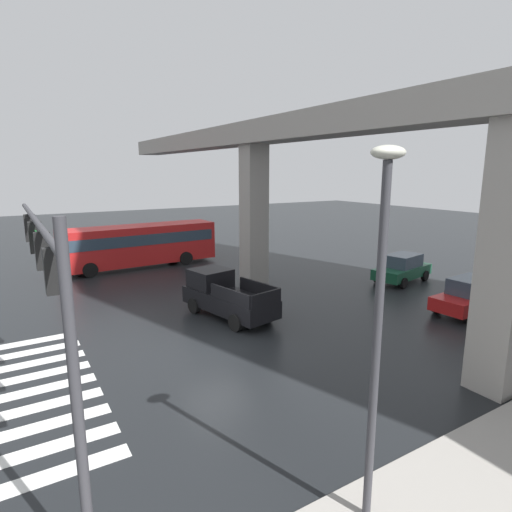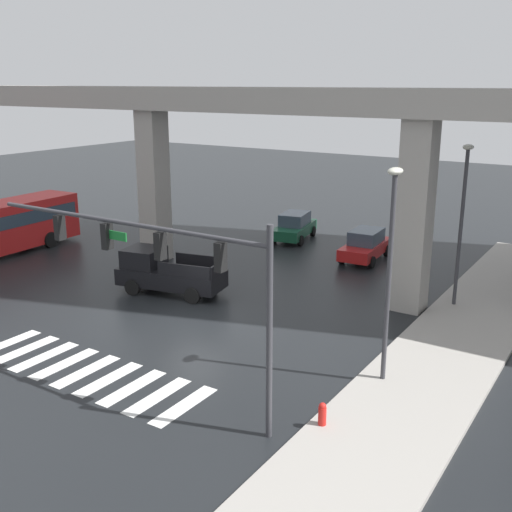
{
  "view_description": "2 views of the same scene",
  "coord_description": "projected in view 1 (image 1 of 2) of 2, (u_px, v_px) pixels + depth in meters",
  "views": [
    {
      "loc": [
        13.94,
        -6.63,
        6.83
      ],
      "look_at": [
        -0.26,
        1.94,
        3.43
      ],
      "focal_mm": 29.34,
      "sensor_mm": 36.0,
      "label": 1
    },
    {
      "loc": [
        15.59,
        -19.21,
        9.76
      ],
      "look_at": [
        1.56,
        2.61,
        2.38
      ],
      "focal_mm": 43.18,
      "sensor_mm": 36.0,
      "label": 2
    }
  ],
  "objects": [
    {
      "name": "ground_plane",
      "position": [
        217.0,
        348.0,
        16.42
      ],
      "size": [
        120.0,
        120.0,
        0.0
      ],
      "primitive_type": "plane",
      "color": "black"
    },
    {
      "name": "crosswalk_stripes",
      "position": [
        49.0,
        387.0,
        13.39
      ],
      "size": [
        9.35,
        2.8,
        0.01
      ],
      "color": "silver",
      "rests_on": "ground"
    },
    {
      "name": "elevated_overpass",
      "position": [
        342.0,
        142.0,
        17.89
      ],
      "size": [
        55.11,
        1.89,
        9.51
      ],
      "color": "#9E9991",
      "rests_on": "ground"
    },
    {
      "name": "pickup_truck",
      "position": [
        225.0,
        296.0,
        19.88
      ],
      "size": [
        5.38,
        2.87,
        2.08
      ],
      "color": "black",
      "rests_on": "ground"
    },
    {
      "name": "city_bus",
      "position": [
        140.0,
        243.0,
        29.95
      ],
      "size": [
        3.16,
        10.9,
        2.99
      ],
      "color": "red",
      "rests_on": "ground"
    },
    {
      "name": "sedan_red",
      "position": [
        471.0,
        296.0,
        20.33
      ],
      "size": [
        2.18,
        4.41,
        1.72
      ],
      "color": "red",
      "rests_on": "ground"
    },
    {
      "name": "sedan_dark_green",
      "position": [
        402.0,
        268.0,
        26.04
      ],
      "size": [
        2.57,
        4.56,
        1.72
      ],
      "color": "#14472D",
      "rests_on": "ground"
    },
    {
      "name": "traffic_signal_mast",
      "position": [
        45.0,
        270.0,
        9.23
      ],
      "size": [
        10.89,
        0.32,
        6.2
      ],
      "color": "#38383D",
      "rests_on": "ground"
    },
    {
      "name": "street_lamp_near_corner",
      "position": [
        379.0,
        302.0,
        7.37
      ],
      "size": [
        0.44,
        0.7,
        7.24
      ],
      "color": "#38383D",
      "rests_on": "ground"
    }
  ]
}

